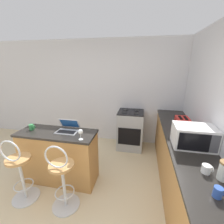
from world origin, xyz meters
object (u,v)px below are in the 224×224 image
(bar_stool_far, at_px, (62,178))
(mug_green, at_px, (32,127))
(laptop, at_px, (68,128))
(toaster, at_px, (182,123))
(microwave, at_px, (194,136))
(mug_blue, at_px, (218,192))
(mug_white, at_px, (206,169))
(wine_glass_tall, at_px, (80,132))
(bar_stool_near, at_px, (20,172))
(stove_range, at_px, (130,130))

(bar_stool_far, relative_size, mug_green, 11.06)
(laptop, distance_m, toaster, 1.97)
(microwave, bearing_deg, mug_blue, -92.44)
(bar_stool_far, height_order, microwave, microwave)
(bar_stool_far, distance_m, laptop, 0.79)
(mug_blue, bearing_deg, mug_white, 86.54)
(toaster, xyz_separation_m, wine_glass_tall, (-1.57, -0.76, 0.03))
(bar_stool_far, bearing_deg, bar_stool_near, 180.00)
(bar_stool_far, xyz_separation_m, mug_blue, (1.69, -0.37, 0.48))
(bar_stool_far, bearing_deg, laptop, 106.20)
(bar_stool_near, xyz_separation_m, bar_stool_far, (0.68, 0.00, 0.00))
(toaster, height_order, stove_range, toaster)
(bar_stool_far, relative_size, toaster, 3.65)
(microwave, relative_size, mug_green, 5.45)
(microwave, relative_size, stove_range, 0.55)
(mug_white, bearing_deg, bar_stool_near, 178.41)
(microwave, relative_size, mug_white, 4.93)
(wine_glass_tall, bearing_deg, mug_blue, -25.25)
(toaster, distance_m, wine_glass_tall, 1.75)
(microwave, bearing_deg, wine_glass_tall, -175.34)
(bar_stool_near, distance_m, mug_white, 2.44)
(laptop, bearing_deg, microwave, -3.54)
(microwave, distance_m, stove_range, 1.80)
(bar_stool_near, xyz_separation_m, mug_white, (2.39, -0.07, 0.48))
(wine_glass_tall, xyz_separation_m, mug_blue, (1.53, -0.72, -0.07))
(wine_glass_tall, bearing_deg, stove_range, 67.89)
(mug_white, bearing_deg, laptop, 160.64)
(toaster, xyz_separation_m, mug_blue, (-0.04, -1.48, -0.05))
(toaster, height_order, wine_glass_tall, toaster)
(bar_stool_near, distance_m, mug_green, 0.72)
(bar_stool_far, bearing_deg, toaster, 32.58)
(stove_range, bearing_deg, bar_stool_near, -127.90)
(microwave, bearing_deg, toaster, 89.59)
(stove_range, bearing_deg, toaster, -39.13)
(mug_white, xyz_separation_m, mug_green, (-2.51, 0.58, 0.00))
(microwave, xyz_separation_m, mug_blue, (-0.04, -0.85, -0.10))
(bar_stool_far, xyz_separation_m, mug_white, (1.71, -0.07, 0.48))
(laptop, distance_m, mug_blue, 2.10)
(bar_stool_far, xyz_separation_m, laptop, (-0.17, 0.59, 0.49))
(bar_stool_near, xyz_separation_m, toaster, (2.41, 1.11, 0.53))
(wine_glass_tall, height_order, mug_white, wine_glass_tall)
(wine_glass_tall, bearing_deg, mug_white, -15.01)
(bar_stool_near, height_order, mug_green, bar_stool_near)
(bar_stool_far, relative_size, mug_white, 10.01)
(bar_stool_near, distance_m, toaster, 2.71)
(microwave, xyz_separation_m, mug_white, (-0.02, -0.54, -0.10))
(toaster, xyz_separation_m, stove_range, (-0.95, 0.77, -0.56))
(bar_stool_far, relative_size, mug_blue, 10.97)
(bar_stool_near, height_order, mug_blue, bar_stool_near)
(bar_stool_near, height_order, microwave, microwave)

